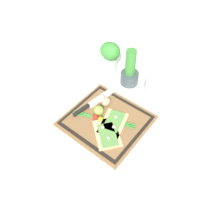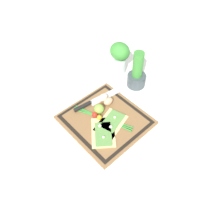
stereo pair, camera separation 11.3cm
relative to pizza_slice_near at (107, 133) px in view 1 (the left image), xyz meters
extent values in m
plane|color=white|center=(-0.06, 0.07, -0.02)|extent=(6.00, 6.00, 0.00)
cube|color=brown|center=(-0.06, 0.07, -0.02)|extent=(0.40, 0.37, 0.01)
cube|color=black|center=(-0.06, 0.07, -0.01)|extent=(0.38, 0.34, 0.00)
cube|color=brown|center=(-0.06, 0.07, -0.01)|extent=(0.34, 0.31, 0.00)
cube|color=#DBBC7F|center=(0.00, 0.00, 0.00)|extent=(0.21, 0.20, 0.01)
cube|color=#568942|center=(0.01, -0.01, 0.00)|extent=(0.16, 0.15, 0.00)
sphere|color=silver|center=(-0.03, 0.01, 0.01)|extent=(0.02, 0.02, 0.02)
sphere|color=silver|center=(0.03, -0.02, 0.01)|extent=(0.01, 0.01, 0.01)
cube|color=#DBBC7F|center=(-0.02, 0.07, 0.00)|extent=(0.16, 0.19, 0.01)
cube|color=#568942|center=(-0.02, 0.08, 0.00)|extent=(0.11, 0.15, 0.00)
sphere|color=silver|center=(0.01, 0.05, 0.01)|extent=(0.02, 0.02, 0.02)
sphere|color=silver|center=(-0.02, 0.10, 0.01)|extent=(0.01, 0.01, 0.01)
cube|color=silver|center=(-0.18, 0.18, 0.00)|extent=(0.07, 0.22, 0.00)
cylinder|color=black|center=(-0.20, 0.03, 0.01)|extent=(0.04, 0.10, 0.02)
ellipsoid|color=tan|center=(-0.13, 0.15, 0.02)|extent=(0.04, 0.06, 0.04)
ellipsoid|color=beige|center=(-0.16, 0.15, 0.02)|extent=(0.04, 0.06, 0.04)
sphere|color=#7FB742|center=(-0.12, 0.07, 0.02)|extent=(0.05, 0.05, 0.05)
sphere|color=red|center=(-0.11, 0.04, 0.01)|extent=(0.03, 0.03, 0.03)
sphere|color=gold|center=(-0.08, 0.04, 0.01)|extent=(0.03, 0.03, 0.03)
cylinder|color=#388433|center=(-0.07, 0.06, 0.00)|extent=(0.32, 0.11, 0.01)
cylinder|color=#388433|center=(-0.07, 0.06, 0.00)|extent=(0.32, 0.13, 0.01)
cylinder|color=#388433|center=(-0.07, 0.06, 0.00)|extent=(0.31, 0.15, 0.01)
cylinder|color=#3D474C|center=(-0.14, 0.38, 0.01)|extent=(0.11, 0.11, 0.08)
cylinder|color=#388433|center=(-0.14, 0.38, 0.11)|extent=(0.06, 0.06, 0.19)
cylinder|color=silver|center=(0.03, 0.38, 0.02)|extent=(0.09, 0.09, 0.10)
cylinder|color=olive|center=(0.03, 0.38, 0.00)|extent=(0.08, 0.08, 0.03)
cylinder|color=silver|center=(0.03, 0.38, 0.08)|extent=(0.09, 0.09, 0.01)
cylinder|color=silver|center=(-0.29, 0.39, 0.03)|extent=(0.08, 0.08, 0.11)
ellipsoid|color=#388433|center=(-0.29, 0.39, 0.14)|extent=(0.12, 0.11, 0.10)
camera|label=1|loc=(0.39, -0.46, 0.89)|focal=35.00mm
camera|label=2|loc=(0.47, -0.38, 0.89)|focal=35.00mm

